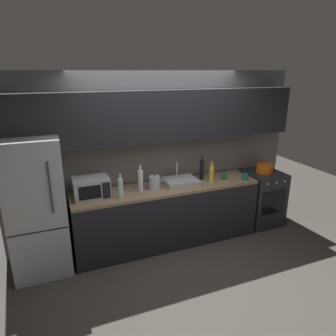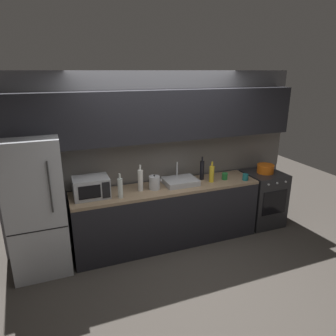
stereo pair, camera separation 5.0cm
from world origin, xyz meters
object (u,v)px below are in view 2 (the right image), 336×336
at_px(refrigerator, 37,206).
at_px(kettle, 154,183).
at_px(mug_green, 225,176).
at_px(wine_bottle_yellow, 212,174).
at_px(cooking_pot, 265,169).
at_px(wine_bottle_clear, 120,188).
at_px(wine_bottle_dark, 202,170).
at_px(oven_range, 262,198).
at_px(wine_bottle_white, 140,180).
at_px(mug_teal, 245,177).
at_px(microwave, 91,187).

height_order(refrigerator, kettle, refrigerator).
bearing_deg(mug_green, wine_bottle_yellow, -175.26).
distance_m(wine_bottle_yellow, cooking_pot, 1.03).
height_order(wine_bottle_clear, mug_green, wine_bottle_clear).
bearing_deg(mug_green, kettle, 179.29).
bearing_deg(refrigerator, mug_green, -0.73).
bearing_deg(wine_bottle_dark, cooking_pot, -4.66).
bearing_deg(oven_range, refrigerator, 179.98).
distance_m(wine_bottle_dark, wine_bottle_clear, 1.34).
bearing_deg(cooking_pot, mug_green, -177.52).
height_order(wine_bottle_white, cooking_pot, wine_bottle_white).
bearing_deg(mug_teal, kettle, 173.51).
relative_size(refrigerator, microwave, 3.84).
height_order(oven_range, mug_teal, mug_teal).
relative_size(wine_bottle_yellow, mug_teal, 3.15).
bearing_deg(wine_bottle_white, kettle, -4.59).
bearing_deg(kettle, mug_green, -0.71).
xyz_separation_m(microwave, mug_green, (2.00, -0.05, -0.08)).
xyz_separation_m(wine_bottle_dark, mug_teal, (0.60, -0.27, -0.10)).
bearing_deg(mug_green, mug_teal, -27.98).
relative_size(oven_range, wine_bottle_white, 2.42).
relative_size(refrigerator, cooking_pot, 6.48).
bearing_deg(wine_bottle_white, cooking_pot, 0.11).
relative_size(microwave, wine_bottle_clear, 1.38).
bearing_deg(mug_teal, wine_bottle_clear, 179.11).
bearing_deg(mug_teal, microwave, 175.01).
distance_m(wine_bottle_yellow, wine_bottle_dark, 0.17).
xyz_separation_m(refrigerator, mug_teal, (2.95, -0.18, 0.07)).
distance_m(wine_bottle_white, mug_teal, 1.62).
height_order(refrigerator, wine_bottle_clear, refrigerator).
xyz_separation_m(kettle, mug_green, (1.13, -0.01, -0.04)).
height_order(kettle, cooking_pot, kettle).
height_order(refrigerator, cooking_pot, refrigerator).
height_order(oven_range, cooking_pot, cooking_pot).
xyz_separation_m(oven_range, kettle, (-1.91, -0.02, 0.55)).
xyz_separation_m(kettle, cooking_pot, (1.92, 0.02, -0.03)).
distance_m(wine_bottle_dark, wine_bottle_white, 1.01).
relative_size(microwave, cooking_pot, 1.69).
height_order(oven_range, wine_bottle_clear, wine_bottle_clear).
height_order(microwave, wine_bottle_clear, wine_bottle_clear).
relative_size(oven_range, microwave, 1.96).
distance_m(wine_bottle_white, cooking_pot, 2.12).
bearing_deg(kettle, wine_bottle_yellow, -2.19).
bearing_deg(kettle, wine_bottle_clear, -165.84).
height_order(microwave, wine_bottle_dark, wine_bottle_dark).
distance_m(microwave, kettle, 0.87).
xyz_separation_m(wine_bottle_dark, wine_bottle_white, (-1.00, -0.09, 0.00)).
relative_size(refrigerator, mug_teal, 17.77).
height_order(wine_bottle_white, mug_teal, wine_bottle_white).
xyz_separation_m(refrigerator, wine_bottle_clear, (1.03, -0.15, 0.15)).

